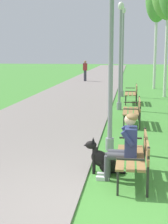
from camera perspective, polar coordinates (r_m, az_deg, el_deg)
The scene contains 12 objects.
ground_plane at distance 5.34m, azimuth 2.35°, elevation -15.80°, with size 120.00×120.00×0.00m, color #478E38.
paved_path at distance 29.02m, azimuth 1.96°, elevation 5.58°, with size 4.34×60.00×0.04m, color gray.
park_bench_near at distance 6.22m, azimuth 8.78°, elevation -7.02°, with size 0.55×1.50×0.85m.
park_bench_mid at distance 10.97m, azimuth 8.41°, elevation 0.48°, with size 0.55×1.50×0.85m.
park_bench_far at distance 15.59m, azimuth 8.20°, elevation 3.34°, with size 0.55×1.50×0.85m.
person_seated_on_near_bench at distance 6.21m, azimuth 6.90°, elevation -5.38°, with size 0.74×0.49×1.25m.
dog_black at distance 6.62m, azimuth 3.24°, elevation -8.14°, with size 0.83×0.29×0.71m.
lamp_post_near at distance 7.86m, azimuth 4.57°, elevation 10.03°, with size 0.24×0.24×4.50m.
lamp_post_mid at distance 13.67m, azimuth 6.11°, elevation 9.52°, with size 0.24×0.24×4.25m.
lamp_post_far at distance 17.84m, azimuth 6.54°, elevation 10.17°, with size 0.24×0.24×4.56m.
birch_tree_sixth at distance 22.18m, azimuth 12.26°, elevation 18.00°, with size 1.41×1.22×6.95m.
pedestrian_distant at distance 26.84m, azimuth 0.19°, elevation 6.97°, with size 0.32×0.22×1.65m.
Camera 1 is at (0.44, -4.78, 2.34)m, focal length 54.08 mm.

